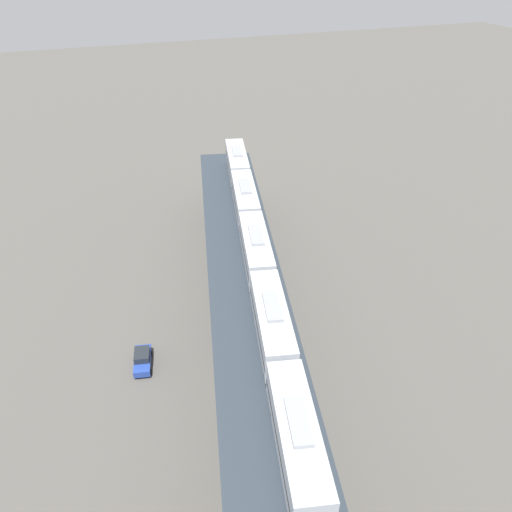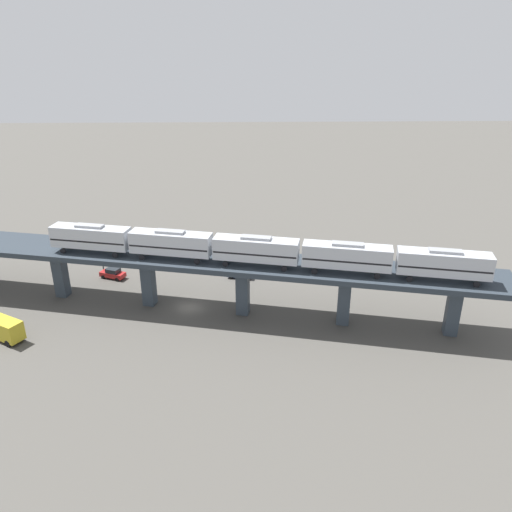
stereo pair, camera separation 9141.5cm
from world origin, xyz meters
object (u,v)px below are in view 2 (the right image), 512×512
Objects in this scene: street_lamp at (101,250)px; subway_train at (256,249)px; street_car_blue at (240,273)px; delivery_truck at (1,328)px; street_car_red at (113,273)px.

subway_train is at bearing -123.45° from street_lamp.
street_car_blue is 0.63× the size of delivery_truck.
street_lamp is (17.87, 27.05, -7.16)m from subway_train.
street_car_blue is at bearing -98.00° from street_lamp.
subway_train is 8.36× the size of delivery_truck.
subway_train is 8.86× the size of street_lamp.
street_lamp reaches higher than delivery_truck.
subway_train is at bearing -82.98° from delivery_truck.
street_car_red is at bearing -141.25° from street_lamp.
delivery_truck is (-4.35, 35.35, -9.50)m from subway_train.
subway_train reaches higher than delivery_truck.
street_car_blue is 0.67× the size of street_lamp.
street_car_blue is at bearing -60.41° from delivery_truck.
street_car_red is 22.00m from delivery_truck.
street_car_red is 0.69× the size of street_lamp.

